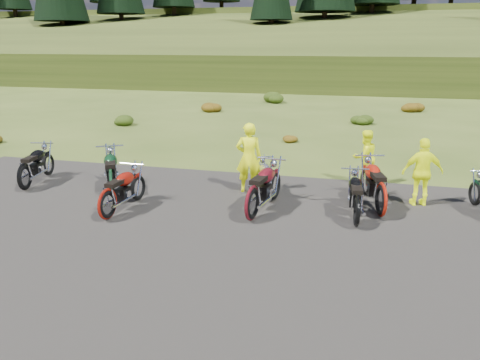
# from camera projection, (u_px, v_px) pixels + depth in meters

# --- Properties ---
(ground) EXTENTS (300.00, 300.00, 0.00)m
(ground) POSITION_uv_depth(u_px,v_px,m) (244.00, 222.00, 10.88)
(ground) COLOR #364A18
(ground) RESTS_ON ground
(gravel_pad) EXTENTS (20.00, 12.00, 0.04)m
(gravel_pad) POSITION_uv_depth(u_px,v_px,m) (220.00, 259.00, 9.02)
(gravel_pad) COLOR black
(gravel_pad) RESTS_ON ground
(hill_slope) EXTENTS (300.00, 45.97, 9.37)m
(hill_slope) POSITION_uv_depth(u_px,v_px,m) (342.00, 76.00, 57.30)
(hill_slope) COLOR #2C3913
(hill_slope) RESTS_ON ground
(hill_plateau) EXTENTS (300.00, 90.00, 9.17)m
(hill_plateau) POSITION_uv_depth(u_px,v_px,m) (354.00, 59.00, 113.01)
(hill_plateau) COLOR #2C3913
(hill_plateau) RESTS_ON ground
(shrub_1) EXTENTS (1.03, 1.03, 0.61)m
(shrub_1) POSITION_uv_depth(u_px,v_px,m) (123.00, 119.00, 23.45)
(shrub_1) COLOR #1B330C
(shrub_1) RESTS_ON ground
(shrub_2) EXTENTS (1.30, 1.30, 0.77)m
(shrub_2) POSITION_uv_depth(u_px,v_px,m) (210.00, 106.00, 27.66)
(shrub_2) COLOR brown
(shrub_2) RESTS_ON ground
(shrub_3) EXTENTS (1.56, 1.56, 0.92)m
(shrub_3) POSITION_uv_depth(u_px,v_px,m) (275.00, 96.00, 31.87)
(shrub_3) COLOR #1B330C
(shrub_3) RESTS_ON ground
(shrub_4) EXTENTS (0.77, 0.77, 0.45)m
(shrub_4) POSITION_uv_depth(u_px,v_px,m) (288.00, 137.00, 19.45)
(shrub_4) COLOR brown
(shrub_4) RESTS_ON ground
(shrub_5) EXTENTS (1.03, 1.03, 0.61)m
(shrub_5) POSITION_uv_depth(u_px,v_px,m) (361.00, 118.00, 23.66)
(shrub_5) COLOR #1B330C
(shrub_5) RESTS_ON ground
(shrub_6) EXTENTS (1.30, 1.30, 0.77)m
(shrub_6) POSITION_uv_depth(u_px,v_px,m) (412.00, 105.00, 27.86)
(shrub_6) COLOR brown
(shrub_6) RESTS_ON ground
(motorcycle_0) EXTENTS (1.11, 2.26, 1.13)m
(motorcycle_0) POSITION_uv_depth(u_px,v_px,m) (27.00, 191.00, 13.15)
(motorcycle_0) COLOR black
(motorcycle_0) RESTS_ON ground
(motorcycle_1) EXTENTS (0.83, 2.13, 1.09)m
(motorcycle_1) POSITION_uv_depth(u_px,v_px,m) (109.00, 220.00, 10.99)
(motorcycle_1) COLOR maroon
(motorcycle_1) RESTS_ON ground
(motorcycle_2) EXTENTS (1.81, 2.42, 1.22)m
(motorcycle_2) POSITION_uv_depth(u_px,v_px,m) (113.00, 201.00, 12.31)
(motorcycle_2) COLOR black
(motorcycle_2) RESTS_ON ground
(motorcycle_3) EXTENTS (1.25, 1.97, 0.98)m
(motorcycle_3) POSITION_uv_depth(u_px,v_px,m) (269.00, 202.00, 12.20)
(motorcycle_3) COLOR #B6B5BA
(motorcycle_3) RESTS_ON ground
(motorcycle_4) EXTENTS (1.13, 2.43, 1.22)m
(motorcycle_4) POSITION_uv_depth(u_px,v_px,m) (252.00, 221.00, 10.93)
(motorcycle_4) COLOR #560E16
(motorcycle_4) RESTS_ON ground
(motorcycle_5) EXTENTS (0.88, 2.11, 1.08)m
(motorcycle_5) POSITION_uv_depth(u_px,v_px,m) (356.00, 227.00, 10.55)
(motorcycle_5) COLOR black
(motorcycle_5) RESTS_ON ground
(motorcycle_6) EXTENTS (1.30, 2.45, 1.22)m
(motorcycle_6) POSITION_uv_depth(u_px,v_px,m) (380.00, 217.00, 11.18)
(motorcycle_6) COLOR #9E190B
(motorcycle_6) RESTS_ON ground
(person_middle) EXTENTS (0.78, 0.60, 1.93)m
(person_middle) POSITION_uv_depth(u_px,v_px,m) (249.00, 159.00, 12.74)
(person_middle) COLOR #F1FF0D
(person_middle) RESTS_ON ground
(person_right_a) EXTENTS (0.98, 0.94, 1.59)m
(person_right_a) POSITION_uv_depth(u_px,v_px,m) (364.00, 158.00, 13.52)
(person_right_a) COLOR #F1FF0D
(person_right_a) RESTS_ON ground
(person_right_b) EXTENTS (1.08, 0.63, 1.73)m
(person_right_b) POSITION_uv_depth(u_px,v_px,m) (422.00, 173.00, 11.70)
(person_right_b) COLOR #F1FF0D
(person_right_b) RESTS_ON ground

